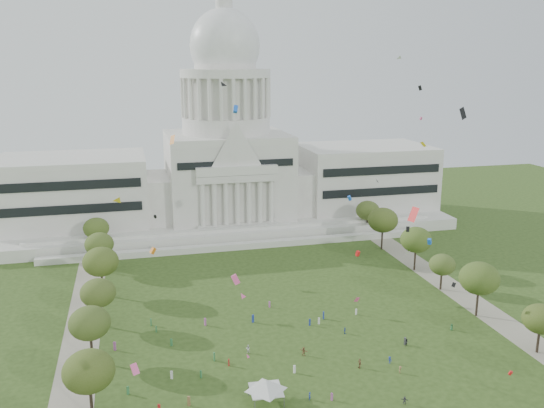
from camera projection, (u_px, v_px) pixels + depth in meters
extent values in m
plane|color=#2E4418|center=(328.00, 376.00, 112.66)|extent=(400.00, 400.00, 0.00)
cube|color=silver|center=(228.00, 217.00, 220.46)|extent=(160.00, 60.00, 4.00)
cube|color=silver|center=(245.00, 246.00, 189.63)|extent=(130.00, 3.00, 2.00)
cube|color=silver|center=(240.00, 234.00, 196.80)|extent=(140.00, 3.00, 5.00)
cube|color=beige|center=(74.00, 192.00, 203.39)|extent=(50.00, 34.00, 22.00)
cube|color=beige|center=(363.00, 178.00, 229.40)|extent=(50.00, 34.00, 22.00)
cube|color=beige|center=(155.00, 197.00, 208.85)|extent=(12.00, 26.00, 16.00)
cube|color=beige|center=(298.00, 190.00, 221.61)|extent=(12.00, 26.00, 16.00)
cube|color=beige|center=(227.00, 177.00, 215.67)|extent=(44.00, 38.00, 28.00)
cube|color=beige|center=(237.00, 179.00, 196.07)|extent=(28.00, 3.00, 2.40)
cube|color=black|center=(69.00, 198.00, 186.72)|extent=(46.00, 0.40, 11.00)
cube|color=black|center=(382.00, 181.00, 212.72)|extent=(46.00, 0.40, 11.00)
cylinder|color=beige|center=(226.00, 125.00, 211.01)|extent=(32.00, 32.00, 6.00)
cylinder|color=beige|center=(226.00, 97.00, 208.61)|extent=(28.00, 28.00, 14.00)
cylinder|color=silver|center=(225.00, 73.00, 206.57)|extent=(32.40, 32.40, 3.00)
cylinder|color=beige|center=(225.00, 57.00, 205.25)|extent=(22.00, 22.00, 8.00)
ellipsoid|color=silver|center=(225.00, 46.00, 204.29)|extent=(25.00, 25.00, 26.20)
cylinder|color=beige|center=(224.00, 6.00, 201.05)|extent=(6.00, 6.00, 5.00)
cube|color=gray|center=(82.00, 335.00, 129.56)|extent=(8.00, 160.00, 0.04)
cube|color=gray|center=(461.00, 294.00, 152.25)|extent=(8.00, 160.00, 0.04)
cylinder|color=black|center=(91.00, 403.00, 98.76)|extent=(0.56, 0.56, 5.75)
ellipsoid|color=#3A4B15|center=(89.00, 371.00, 97.30)|extent=(8.86, 8.86, 7.25)
cylinder|color=black|center=(538.00, 342.00, 121.35)|extent=(0.56, 0.56, 4.92)
ellipsoid|color=#384915|center=(541.00, 319.00, 120.10)|extent=(7.58, 7.58, 6.20)
cylinder|color=black|center=(92.00, 349.00, 117.65)|extent=(0.56, 0.56, 5.47)
ellipsoid|color=#364A1A|center=(90.00, 323.00, 116.26)|extent=(8.42, 8.42, 6.89)
cylinder|color=black|center=(477.00, 304.00, 138.77)|extent=(0.56, 0.56, 6.20)
ellipsoid|color=#334F17|center=(479.00, 278.00, 137.19)|extent=(9.55, 9.55, 7.82)
cylinder|color=black|center=(100.00, 315.00, 133.54)|extent=(0.56, 0.56, 5.27)
ellipsoid|color=#3A4B1B|center=(98.00, 293.00, 132.20)|extent=(8.12, 8.12, 6.65)
cylinder|color=black|center=(441.00, 282.00, 155.08)|extent=(0.56, 0.56, 4.56)
ellipsoid|color=#3D521F|center=(442.00, 265.00, 153.92)|extent=(7.01, 7.01, 5.74)
cylinder|color=black|center=(102.00, 285.00, 150.87)|extent=(0.56, 0.56, 6.03)
ellipsoid|color=#3C4E18|center=(101.00, 262.00, 149.33)|extent=(9.29, 9.29, 7.60)
cylinder|color=black|center=(415.00, 260.00, 169.64)|extent=(0.56, 0.56, 5.97)
ellipsoid|color=#365117|center=(416.00, 240.00, 168.12)|extent=(9.19, 9.19, 7.52)
cylinder|color=black|center=(101.00, 263.00, 168.18)|extent=(0.56, 0.56, 5.41)
ellipsoid|color=#3D511D|center=(99.00, 244.00, 166.80)|extent=(8.33, 8.33, 6.81)
cylinder|color=black|center=(382.00, 240.00, 188.26)|extent=(0.56, 0.56, 6.37)
ellipsoid|color=#384816|center=(383.00, 220.00, 186.64)|extent=(9.82, 9.82, 8.03)
cylinder|color=black|center=(97.00, 245.00, 184.87)|extent=(0.56, 0.56, 5.32)
ellipsoid|color=#395018|center=(96.00, 228.00, 183.52)|extent=(8.19, 8.19, 6.70)
cylinder|color=black|center=(367.00, 226.00, 205.84)|extent=(0.56, 0.56, 5.47)
ellipsoid|color=#37481A|center=(368.00, 210.00, 204.45)|extent=(8.42, 8.42, 6.89)
cylinder|color=#4C4C4C|center=(255.00, 407.00, 100.70)|extent=(0.12, 0.12, 2.38)
cylinder|color=#4C4C4C|center=(284.00, 402.00, 101.96)|extent=(0.12, 0.12, 2.38)
cylinder|color=#4C4C4C|center=(249.00, 390.00, 105.71)|extent=(0.12, 0.12, 2.38)
cylinder|color=#4C4C4C|center=(277.00, 386.00, 106.97)|extent=(0.12, 0.12, 2.38)
cube|color=silver|center=(266.00, 390.00, 103.53)|extent=(6.04, 6.04, 0.19)
pyramid|color=silver|center=(266.00, 385.00, 103.28)|extent=(8.45, 8.45, 1.90)
imported|color=#33723F|center=(452.00, 327.00, 131.82)|extent=(0.85, 0.91, 1.56)
imported|color=#26262B|center=(407.00, 342.00, 124.43)|extent=(0.90, 0.66, 1.69)
imported|color=navy|center=(390.00, 360.00, 117.36)|extent=(0.91, 1.07, 1.48)
imported|color=olive|center=(360.00, 363.00, 115.52)|extent=(0.73, 1.23, 2.02)
imported|color=olive|center=(304.00, 351.00, 120.44)|extent=(1.70, 1.76, 1.89)
imported|color=navy|center=(310.00, 396.00, 104.58)|extent=(0.66, 0.70, 1.55)
imported|color=silver|center=(248.00, 349.00, 121.61)|extent=(1.02, 0.91, 1.78)
imported|color=olive|center=(400.00, 370.00, 113.62)|extent=(1.05, 1.03, 1.50)
imported|color=navy|center=(345.00, 331.00, 130.08)|extent=(0.81, 1.02, 1.54)
imported|color=#4C4C51|center=(405.00, 400.00, 103.37)|extent=(1.45, 1.15, 1.47)
cube|color=#33723F|center=(128.00, 390.00, 106.31)|extent=(0.50, 0.50, 1.64)
cube|color=#994C8C|center=(332.00, 397.00, 104.47)|extent=(0.42, 0.46, 1.47)
cube|color=silver|center=(356.00, 312.00, 139.94)|extent=(0.46, 0.40, 1.48)
cube|color=#33723F|center=(201.00, 374.00, 111.87)|extent=(0.38, 0.48, 1.58)
cube|color=#33723F|center=(156.00, 329.00, 130.84)|extent=(0.33, 0.44, 1.50)
cube|color=#994C8C|center=(205.00, 322.00, 134.13)|extent=(0.49, 0.57, 1.85)
cube|color=#994C8C|center=(115.00, 346.00, 122.58)|extent=(0.60, 0.50, 1.93)
cube|color=#26262B|center=(268.00, 391.00, 105.99)|extent=(0.47, 0.50, 1.60)
cube|color=silver|center=(319.00, 321.00, 134.94)|extent=(0.48, 0.47, 1.57)
cube|color=navy|center=(324.00, 315.00, 137.54)|extent=(0.42, 0.55, 1.83)
cube|color=#4C4C51|center=(405.00, 341.00, 125.10)|extent=(0.52, 0.49, 1.68)
cube|color=navy|center=(253.00, 319.00, 135.74)|extent=(0.59, 0.58, 1.92)
cube|color=olive|center=(189.00, 401.00, 102.75)|extent=(0.58, 0.49, 1.86)
cube|color=silver|center=(294.00, 369.00, 113.62)|extent=(0.47, 0.33, 1.64)
cube|color=#33723F|center=(214.00, 357.00, 118.29)|extent=(0.31, 0.49, 1.83)
cube|color=navy|center=(310.00, 322.00, 134.26)|extent=(0.47, 0.48, 1.58)
cube|color=#994C8C|center=(269.00, 304.00, 144.11)|extent=(0.44, 0.50, 1.61)
cube|color=#B21E1E|center=(229.00, 362.00, 116.37)|extent=(0.32, 0.43, 1.47)
cube|color=silver|center=(172.00, 375.00, 111.53)|extent=(0.51, 0.41, 1.67)
cube|color=#33723F|center=(171.00, 342.00, 124.47)|extent=(0.52, 0.49, 1.67)
cube|color=#33723F|center=(151.00, 322.00, 134.06)|extent=(0.30, 0.47, 1.73)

